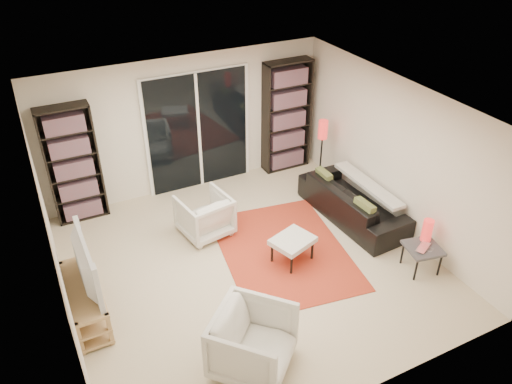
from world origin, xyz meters
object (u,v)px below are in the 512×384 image
ottoman (293,242)px  side_table (423,250)px  bookshelf_right (287,116)px  floor_lamp (322,137)px  tv_stand (85,301)px  bookshelf_left (73,165)px  armchair_back (205,215)px  sofa (353,202)px  armchair_front (253,342)px

ottoman → side_table: size_ratio=1.27×
bookshelf_right → floor_lamp: (0.27, -0.81, -0.12)m
tv_stand → side_table: 4.61m
tv_stand → ottoman: 2.91m
bookshelf_left → ottoman: 3.65m
bookshelf_left → floor_lamp: bearing=-11.2°
armchair_back → bookshelf_left: bearing=-48.6°
armchair_back → sofa: bearing=154.5°
bookshelf_right → floor_lamp: bookshelf_right is taller
armchair_front → ottoman: size_ratio=1.23×
bookshelf_left → armchair_front: size_ratio=2.27×
sofa → armchair_back: 2.43m
bookshelf_left → bookshelf_right: (3.85, -0.00, 0.07)m
bookshelf_right → floor_lamp: 0.86m
bookshelf_left → armchair_back: 2.22m
bookshelf_right → sofa: bookshelf_right is taller
bookshelf_left → armchair_front: bearing=-73.3°
armchair_front → armchair_back: bearing=37.2°
armchair_back → ottoman: 1.50m
sofa → armchair_back: (-2.33, 0.67, 0.04)m
sofa → armchair_front: 3.41m
armchair_front → floor_lamp: size_ratio=0.69×
sofa → floor_lamp: floor_lamp is taller
armchair_front → ottoman: bearing=3.9°
bookshelf_right → ottoman: bearing=-117.3°
bookshelf_left → bookshelf_right: bookshelf_right is taller
sofa → tv_stand: bearing=90.9°
bookshelf_left → sofa: 4.51m
bookshelf_left → armchair_back: size_ratio=2.61×
bookshelf_left → floor_lamp: bookshelf_left is taller
side_table → sofa: bearing=93.9°
sofa → armchair_back: size_ratio=2.72×
tv_stand → floor_lamp: bearing=18.8°
tv_stand → armchair_back: armchair_back is taller
bookshelf_left → ottoman: bookshelf_left is taller
armchair_back → armchair_front: (-0.45, -2.64, 0.05)m
tv_stand → armchair_back: 2.24m
bookshelf_left → armchair_front: bookshelf_left is taller
ottoman → side_table: bearing=-32.5°
sofa → side_table: bearing=-179.4°
sofa → ottoman: (-1.44, -0.53, 0.05)m
sofa → ottoman: size_ratio=2.92×
armchair_front → side_table: armchair_front is taller
tv_stand → floor_lamp: 4.78m
bookshelf_right → tv_stand: (-4.21, -2.34, -0.79)m
sofa → floor_lamp: (0.14, 1.20, 0.63)m
armchair_back → side_table: bearing=128.7°
bookshelf_right → armchair_back: (-2.20, -1.34, -0.71)m
tv_stand → floor_lamp: (4.48, 1.52, 0.66)m
tv_stand → armchair_front: 2.27m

